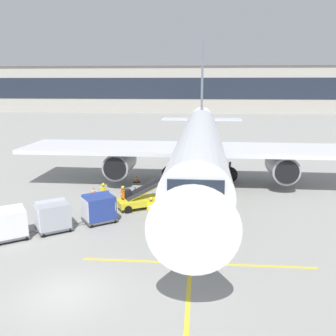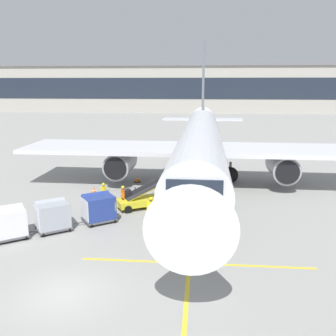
{
  "view_description": "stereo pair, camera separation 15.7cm",
  "coord_description": "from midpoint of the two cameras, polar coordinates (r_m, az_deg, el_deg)",
  "views": [
    {
      "loc": [
        5.74,
        -14.26,
        9.04
      ],
      "look_at": [
        3.53,
        11.72,
        3.08
      ],
      "focal_mm": 39.96,
      "sensor_mm": 36.0,
      "label": 1
    },
    {
      "loc": [
        5.89,
        -14.25,
        9.04
      ],
      "look_at": [
        3.53,
        11.72,
        3.08
      ],
      "focal_mm": 39.96,
      "sensor_mm": 36.0,
      "label": 2
    }
  ],
  "objects": [
    {
      "name": "safety_cone_wingtip",
      "position": [
        34.86,
        -4.91,
        -1.66
      ],
      "size": [
        0.56,
        0.56,
        0.64
      ],
      "color": "black",
      "rests_on": "ground"
    },
    {
      "name": "apron_guidance_line_lead_in",
      "position": [
        33.48,
        3.95,
        -2.8
      ],
      "size": [
        0.2,
        110.0,
        0.01
      ],
      "color": "yellow",
      "rests_on": "ground"
    },
    {
      "name": "terminal_building",
      "position": [
        126.09,
        2.38,
        12.08
      ],
      "size": [
        140.07,
        21.53,
        14.7
      ],
      "color": "#A8A399",
      "rests_on": "ground"
    },
    {
      "name": "ground_crew_by_carts",
      "position": [
        27.51,
        -7.04,
        -4.21
      ],
      "size": [
        0.39,
        0.51,
        1.74
      ],
      "color": "black",
      "rests_on": "ground"
    },
    {
      "name": "ground_crew_wingwalker",
      "position": [
        28.48,
        -9.96,
        -3.72
      ],
      "size": [
        0.49,
        0.41,
        1.74
      ],
      "color": "#514C42",
      "rests_on": "ground"
    },
    {
      "name": "safety_cone_engine_keepout",
      "position": [
        31.29,
        -11.45,
        -3.48
      ],
      "size": [
        0.66,
        0.66,
        0.75
      ],
      "color": "black",
      "rests_on": "ground"
    },
    {
      "name": "parked_airplane",
      "position": [
        33.41,
        4.75,
        3.67
      ],
      "size": [
        31.77,
        41.49,
        14.1
      ],
      "color": "silver",
      "rests_on": "ground"
    },
    {
      "name": "ground_crew_marshaller",
      "position": [
        24.74,
        -2.78,
        -6.1
      ],
      "size": [
        0.57,
        0.27,
        1.74
      ],
      "color": "#333847",
      "rests_on": "ground"
    },
    {
      "name": "baggage_cart_third",
      "position": [
        24.11,
        -23.36,
        -7.7
      ],
      "size": [
        2.68,
        2.47,
        1.91
      ],
      "color": "#515156",
      "rests_on": "ground"
    },
    {
      "name": "ground_plane",
      "position": [
        17.85,
        -15.68,
        -18.06
      ],
      "size": [
        600.0,
        600.0,
        0.0
      ],
      "primitive_type": "plane",
      "color": "gray"
    },
    {
      "name": "baggage_cart_second",
      "position": [
        24.44,
        -17.38,
        -6.93
      ],
      "size": [
        2.68,
        2.47,
        1.91
      ],
      "color": "#515156",
      "rests_on": "ground"
    },
    {
      "name": "belt_loader",
      "position": [
        27.74,
        -3.93,
        -4.36
      ],
      "size": [
        5.33,
        3.72,
        2.76
      ],
      "color": "gold",
      "rests_on": "ground"
    },
    {
      "name": "ground_crew_by_loader",
      "position": [
        24.96,
        -8.47,
        -6.06
      ],
      "size": [
        0.57,
        0.29,
        1.74
      ],
      "color": "black",
      "rests_on": "ground"
    },
    {
      "name": "apron_guidance_line_stop_bar",
      "position": [
        19.8,
        4.33,
        -14.31
      ],
      "size": [
        12.0,
        0.2,
        0.01
      ],
      "color": "yellow",
      "rests_on": "ground"
    },
    {
      "name": "baggage_cart_lead",
      "position": [
        25.21,
        -10.72,
        -5.95
      ],
      "size": [
        2.68,
        2.47,
        1.91
      ],
      "color": "#515156",
      "rests_on": "ground"
    }
  ]
}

